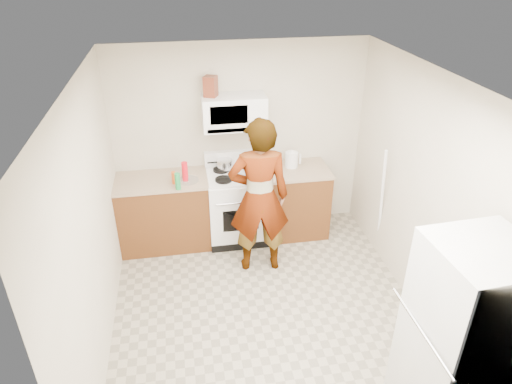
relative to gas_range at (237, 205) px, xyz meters
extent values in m
plane|color=gray|center=(0.10, -1.48, -0.49)|extent=(3.60, 3.60, 0.00)
cube|color=beige|center=(0.10, 0.31, 0.76)|extent=(3.20, 0.02, 2.50)
cube|color=beige|center=(1.69, -1.48, 0.76)|extent=(0.02, 3.60, 2.50)
cube|color=brown|center=(-0.94, 0.01, -0.04)|extent=(1.12, 0.62, 0.90)
cube|color=tan|center=(-0.94, 0.01, 0.43)|extent=(1.14, 0.64, 0.03)
cube|color=brown|center=(0.78, 0.01, -0.04)|extent=(0.80, 0.62, 0.90)
cube|color=tan|center=(0.78, 0.01, 0.43)|extent=(0.82, 0.64, 0.03)
cube|color=white|center=(0.00, -0.01, -0.04)|extent=(0.76, 0.65, 0.90)
cube|color=white|center=(0.00, -0.01, 0.43)|extent=(0.76, 0.62, 0.03)
cube|color=white|center=(0.00, 0.28, 0.54)|extent=(0.76, 0.08, 0.20)
cube|color=white|center=(0.00, 0.13, 1.21)|extent=(0.76, 0.38, 0.40)
imported|color=tan|center=(0.16, -0.68, 0.47)|extent=(0.72, 0.50, 1.90)
cube|color=silver|center=(1.32, -2.91, 0.36)|extent=(0.74, 0.74, 1.70)
cylinder|color=white|center=(0.73, 0.09, 0.55)|extent=(0.17, 0.17, 0.20)
cube|color=maroon|center=(-0.26, 0.14, 1.53)|extent=(0.19, 0.19, 0.24)
cylinder|color=silver|center=(-0.13, 0.15, 0.52)|extent=(0.24, 0.24, 0.11)
cube|color=white|center=(0.14, -0.05, 0.47)|extent=(0.26, 0.18, 0.05)
cylinder|color=red|center=(-0.64, -0.08, 0.57)|extent=(0.08, 0.08, 0.24)
cylinder|color=#CB4C16|center=(-0.78, -0.13, 0.53)|extent=(0.06, 0.06, 0.15)
cylinder|color=#18873D|center=(-0.73, -0.28, 0.55)|extent=(0.08, 0.08, 0.20)
cylinder|color=white|center=(-0.61, -0.08, 0.46)|extent=(0.34, 0.34, 0.01)
cylinder|color=white|center=(1.66, -0.68, 0.26)|extent=(0.23, 0.26, 1.47)
camera|label=1|loc=(-0.64, -5.09, 3.00)|focal=32.00mm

